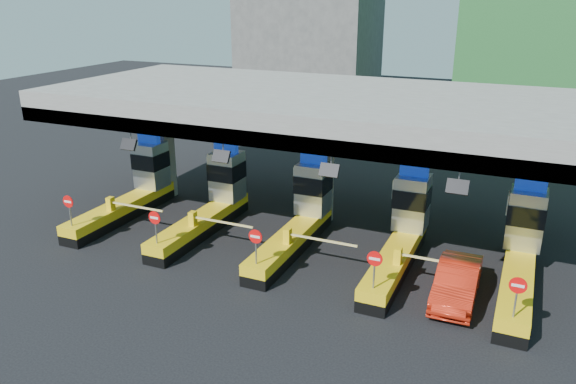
% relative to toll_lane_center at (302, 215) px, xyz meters
% --- Properties ---
extents(ground, '(120.00, 120.00, 0.00)m').
position_rel_toll_lane_center_xyz_m(ground, '(-0.00, -0.28, -1.40)').
color(ground, black).
rests_on(ground, ground).
extents(toll_canopy, '(28.00, 12.09, 7.00)m').
position_rel_toll_lane_center_xyz_m(toll_canopy, '(-0.00, 2.59, 4.74)').
color(toll_canopy, slate).
rests_on(toll_canopy, ground).
extents(toll_lane_far_left, '(4.43, 8.00, 4.16)m').
position_rel_toll_lane_center_xyz_m(toll_lane_far_left, '(-10.00, 0.00, 0.00)').
color(toll_lane_far_left, black).
rests_on(toll_lane_far_left, ground).
extents(toll_lane_left, '(4.43, 8.00, 4.16)m').
position_rel_toll_lane_center_xyz_m(toll_lane_left, '(-5.00, 0.00, 0.00)').
color(toll_lane_left, black).
rests_on(toll_lane_left, ground).
extents(toll_lane_center, '(4.43, 8.00, 4.16)m').
position_rel_toll_lane_center_xyz_m(toll_lane_center, '(0.00, 0.00, 0.00)').
color(toll_lane_center, black).
rests_on(toll_lane_center, ground).
extents(toll_lane_right, '(4.43, 8.00, 4.16)m').
position_rel_toll_lane_center_xyz_m(toll_lane_right, '(5.00, 0.00, 0.00)').
color(toll_lane_right, black).
rests_on(toll_lane_right, ground).
extents(toll_lane_far_right, '(4.43, 8.00, 4.16)m').
position_rel_toll_lane_center_xyz_m(toll_lane_far_right, '(10.00, 0.00, 0.00)').
color(toll_lane_far_right, black).
rests_on(toll_lane_far_right, ground).
extents(bg_building_concrete, '(14.00, 10.00, 18.00)m').
position_rel_toll_lane_center_xyz_m(bg_building_concrete, '(-14.00, 35.72, 7.60)').
color(bg_building_concrete, '#4C4C49').
rests_on(bg_building_concrete, ground).
extents(red_car, '(1.66, 4.57, 1.50)m').
position_rel_toll_lane_center_xyz_m(red_car, '(7.80, -2.63, -0.65)').
color(red_car, red).
rests_on(red_car, ground).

